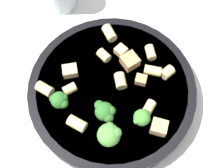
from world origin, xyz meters
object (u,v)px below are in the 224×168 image
Objects in this scene: pasta_bowl at (112,91)px; chicken_chunk_0 at (130,61)px; rigatoni_6 at (104,55)px; rigatoni_7 at (153,71)px; rigatoni_8 at (167,72)px; broccoli_floret_3 at (60,100)px; rigatoni_1 at (77,124)px; rigatoni_9 at (149,108)px; chicken_chunk_3 at (70,71)px; chicken_chunk_1 at (159,127)px; chicken_chunk_2 at (141,80)px; rigatoni_4 at (45,89)px; rigatoni_0 at (70,89)px; rigatoni_2 at (151,53)px; broccoli_floret_1 at (109,134)px; rigatoni_5 at (109,33)px; rigatoni_3 at (120,81)px; broccoli_floret_2 at (142,117)px; broccoli_floret_0 at (105,112)px; chicken_chunk_4 at (121,51)px.

chicken_chunk_0 reaches higher than pasta_bowl.
rigatoni_7 is (0.01, -0.09, -0.00)m from rigatoni_6.
rigatoni_8 is 0.07m from chicken_chunk_0.
broccoli_floret_3 is 0.05m from rigatoni_1.
rigatoni_6 is 0.92× the size of rigatoni_9.
pasta_bowl is at bearing -84.13° from chicken_chunk_3.
rigatoni_1 is at bearing 128.67° from rigatoni_9.
chicken_chunk_1 reaches higher than chicken_chunk_2.
rigatoni_4 is at bearing 135.68° from chicken_chunk_0.
pasta_bowl is 13.53× the size of rigatoni_0.
chicken_chunk_3 is at bearing 130.22° from rigatoni_2.
broccoli_floret_1 is 0.08m from rigatoni_9.
chicken_chunk_0 is (0.14, -0.03, 0.00)m from rigatoni_1.
chicken_chunk_1 is (-0.12, -0.14, 0.00)m from rigatoni_5.
rigatoni_3 is at bearing 69.14° from rigatoni_9.
broccoli_floret_2 is 0.07m from chicken_chunk_2.
rigatoni_9 is 0.91× the size of chicken_chunk_0.
rigatoni_8 reaches higher than chicken_chunk_3.
broccoli_floret_2 is 1.42× the size of chicken_chunk_3.
rigatoni_7 is 0.03m from chicken_chunk_2.
rigatoni_3 is 0.04m from chicken_chunk_0.
rigatoni_5 is 1.22× the size of chicken_chunk_1.
broccoli_floret_1 is 1.59× the size of chicken_chunk_3.
rigatoni_0 is 0.77× the size of rigatoni_4.
broccoli_floret_0 reaches higher than rigatoni_8.
rigatoni_3 is 0.90× the size of rigatoni_7.
rigatoni_4 reaches higher than chicken_chunk_2.
rigatoni_4 reaches higher than rigatoni_2.
chicken_chunk_0 is at bearing -79.37° from rigatoni_6.
chicken_chunk_3 is at bearing 115.77° from rigatoni_7.
broccoli_floret_3 reaches higher than rigatoni_3.
chicken_chunk_4 is (0.15, -0.01, -0.00)m from rigatoni_1.
rigatoni_6 is 0.05m from chicken_chunk_0.
rigatoni_2 reaches higher than pasta_bowl.
chicken_chunk_2 is (0.07, -0.10, -0.00)m from rigatoni_0.
rigatoni_8 is at bearing -55.90° from rigatoni_4.
rigatoni_0 is at bearing -152.00° from chicken_chunk_3.
broccoli_floret_1 reaches higher than rigatoni_7.
rigatoni_3 is at bearing 50.21° from broccoli_floret_2.
broccoli_floret_1 is 0.13m from rigatoni_4.
rigatoni_4 is (0.03, 0.13, -0.01)m from broccoli_floret_1.
rigatoni_1 is 0.15m from chicken_chunk_4.
rigatoni_0 is 0.86× the size of chicken_chunk_3.
chicken_chunk_1 is (0.00, -0.16, 0.00)m from rigatoni_0.
broccoli_floret_0 is at bearing -87.59° from rigatoni_4.
chicken_chunk_4 is (0.01, 0.07, -0.00)m from rigatoni_7.
chicken_chunk_4 is at bearing -2.04° from rigatoni_1.
broccoli_floret_2 is 1.19× the size of rigatoni_1.
rigatoni_9 is 0.98× the size of chicken_chunk_1.
broccoli_floret_1 is at bearing 164.18° from rigatoni_8.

